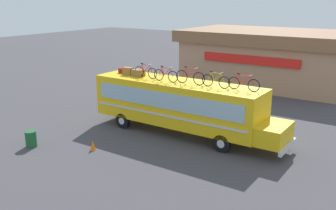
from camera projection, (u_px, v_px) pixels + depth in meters
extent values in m
plane|color=#423F44|center=(177.00, 133.00, 22.43)|extent=(120.00, 120.00, 0.00)
cube|color=yellow|center=(177.00, 102.00, 21.91)|extent=(10.29, 2.54, 2.43)
cube|color=yellow|center=(274.00, 134.00, 18.98)|extent=(1.34, 2.34, 0.95)
cube|color=#99B7C6|center=(164.00, 101.00, 20.78)|extent=(9.47, 0.04, 0.91)
cube|color=#99B7C6|center=(189.00, 91.00, 22.83)|extent=(9.47, 0.04, 0.91)
cube|color=silver|center=(164.00, 116.00, 21.02)|extent=(9.88, 0.03, 0.12)
cube|color=silver|center=(188.00, 105.00, 23.07)|extent=(9.88, 0.03, 0.12)
cube|color=silver|center=(288.00, 147.00, 18.74)|extent=(0.16, 2.42, 0.24)
cylinder|color=black|center=(222.00, 143.00, 19.51)|extent=(0.95, 0.28, 0.95)
cylinder|color=silver|center=(222.00, 143.00, 19.51)|extent=(0.43, 0.30, 0.43)
cylinder|color=black|center=(240.00, 131.00, 21.31)|extent=(0.95, 0.28, 0.95)
cylinder|color=silver|center=(240.00, 131.00, 21.31)|extent=(0.43, 0.30, 0.43)
cylinder|color=black|center=(123.00, 121.00, 23.12)|extent=(0.95, 0.28, 0.95)
cylinder|color=silver|center=(123.00, 121.00, 23.12)|extent=(0.43, 0.30, 0.43)
cylinder|color=black|center=(145.00, 112.00, 24.92)|extent=(0.95, 0.28, 0.95)
cylinder|color=silver|center=(145.00, 112.00, 24.92)|extent=(0.43, 0.30, 0.43)
cube|color=maroon|center=(123.00, 71.00, 23.99)|extent=(0.49, 0.33, 0.31)
cube|color=olive|center=(128.00, 71.00, 23.35)|extent=(0.62, 0.35, 0.47)
cube|color=olive|center=(138.00, 73.00, 22.97)|extent=(0.68, 0.55, 0.42)
torus|color=black|center=(139.00, 72.00, 22.73)|extent=(0.66, 0.04, 0.66)
torus|color=black|center=(152.00, 73.00, 22.21)|extent=(0.66, 0.04, 0.66)
cylinder|color=red|center=(143.00, 68.00, 22.51)|extent=(0.19, 0.04, 0.47)
cylinder|color=red|center=(147.00, 69.00, 22.35)|extent=(0.45, 0.04, 0.45)
cylinder|color=red|center=(146.00, 65.00, 22.33)|extent=(0.58, 0.04, 0.07)
cylinder|color=red|center=(142.00, 72.00, 22.63)|extent=(0.37, 0.03, 0.05)
cylinder|color=red|center=(141.00, 68.00, 22.61)|extent=(0.24, 0.03, 0.49)
cylinder|color=red|center=(151.00, 69.00, 22.20)|extent=(0.20, 0.03, 0.46)
cylinder|color=silver|center=(150.00, 65.00, 22.17)|extent=(0.03, 0.44, 0.03)
ellipsoid|color=black|center=(142.00, 63.00, 22.48)|extent=(0.20, 0.08, 0.06)
torus|color=black|center=(159.00, 75.00, 21.75)|extent=(0.67, 0.04, 0.67)
torus|color=black|center=(173.00, 77.00, 21.23)|extent=(0.67, 0.04, 0.67)
cylinder|color=red|center=(163.00, 71.00, 21.52)|extent=(0.19, 0.04, 0.48)
cylinder|color=red|center=(167.00, 72.00, 21.37)|extent=(0.45, 0.04, 0.46)
cylinder|color=red|center=(166.00, 68.00, 21.35)|extent=(0.58, 0.04, 0.07)
cylinder|color=red|center=(161.00, 75.00, 21.65)|extent=(0.37, 0.03, 0.05)
cylinder|color=red|center=(160.00, 71.00, 21.63)|extent=(0.24, 0.03, 0.50)
cylinder|color=red|center=(172.00, 73.00, 21.21)|extent=(0.20, 0.03, 0.46)
cylinder|color=silver|center=(170.00, 68.00, 21.18)|extent=(0.03, 0.44, 0.03)
ellipsoid|color=black|center=(162.00, 66.00, 21.49)|extent=(0.20, 0.08, 0.06)
torus|color=black|center=(182.00, 76.00, 21.14)|extent=(0.73, 0.04, 0.73)
torus|color=black|center=(199.00, 79.00, 20.55)|extent=(0.73, 0.04, 0.73)
cylinder|color=red|center=(187.00, 72.00, 20.89)|extent=(0.21, 0.04, 0.53)
cylinder|color=red|center=(192.00, 73.00, 20.71)|extent=(0.51, 0.04, 0.51)
cylinder|color=red|center=(191.00, 68.00, 20.69)|extent=(0.66, 0.04, 0.07)
cylinder|color=red|center=(185.00, 77.00, 21.02)|extent=(0.42, 0.03, 0.05)
cylinder|color=red|center=(184.00, 72.00, 21.00)|extent=(0.27, 0.03, 0.55)
cylinder|color=red|center=(197.00, 74.00, 20.53)|extent=(0.23, 0.03, 0.51)
cylinder|color=silver|center=(196.00, 68.00, 20.50)|extent=(0.03, 0.44, 0.03)
ellipsoid|color=black|center=(186.00, 67.00, 20.85)|extent=(0.20, 0.08, 0.06)
torus|color=black|center=(208.00, 80.00, 20.33)|extent=(0.66, 0.04, 0.66)
torus|color=black|center=(224.00, 83.00, 19.79)|extent=(0.66, 0.04, 0.66)
cylinder|color=#B2B20C|center=(213.00, 76.00, 20.10)|extent=(0.19, 0.04, 0.47)
cylinder|color=#B2B20C|center=(218.00, 77.00, 19.94)|extent=(0.46, 0.04, 0.45)
cylinder|color=#B2B20C|center=(216.00, 73.00, 19.92)|extent=(0.59, 0.04, 0.07)
cylinder|color=#B2B20C|center=(211.00, 81.00, 20.22)|extent=(0.38, 0.03, 0.05)
cylinder|color=#B2B20C|center=(209.00, 76.00, 20.20)|extent=(0.24, 0.03, 0.49)
cylinder|color=#B2B20C|center=(223.00, 78.00, 19.78)|extent=(0.21, 0.03, 0.46)
cylinder|color=silver|center=(222.00, 73.00, 19.76)|extent=(0.03, 0.44, 0.03)
ellipsoid|color=black|center=(211.00, 71.00, 20.07)|extent=(0.20, 0.08, 0.06)
torus|color=black|center=(234.00, 83.00, 19.71)|extent=(0.66, 0.04, 0.66)
torus|color=black|center=(254.00, 86.00, 19.13)|extent=(0.66, 0.04, 0.66)
cylinder|color=red|center=(240.00, 79.00, 19.47)|extent=(0.21, 0.04, 0.47)
cylinder|color=red|center=(246.00, 80.00, 19.30)|extent=(0.50, 0.04, 0.45)
cylinder|color=red|center=(245.00, 75.00, 19.28)|extent=(0.66, 0.04, 0.07)
cylinder|color=red|center=(238.00, 83.00, 19.60)|extent=(0.42, 0.03, 0.05)
cylinder|color=red|center=(236.00, 79.00, 19.58)|extent=(0.27, 0.03, 0.49)
cylinder|color=red|center=(252.00, 81.00, 19.12)|extent=(0.23, 0.03, 0.46)
cylinder|color=silver|center=(251.00, 75.00, 19.10)|extent=(0.03, 0.44, 0.03)
ellipsoid|color=black|center=(239.00, 74.00, 19.44)|extent=(0.20, 0.08, 0.06)
cube|color=tan|center=(267.00, 63.00, 35.08)|extent=(13.95, 8.74, 3.81)
cube|color=brown|center=(269.00, 36.00, 34.42)|extent=(15.06, 9.44, 1.03)
cube|color=red|center=(249.00, 60.00, 31.29)|extent=(8.37, 0.16, 0.70)
cylinder|color=#1E592D|center=(31.00, 139.00, 20.21)|extent=(0.59, 0.59, 0.87)
cone|color=orange|center=(93.00, 145.00, 19.79)|extent=(0.31, 0.31, 0.52)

